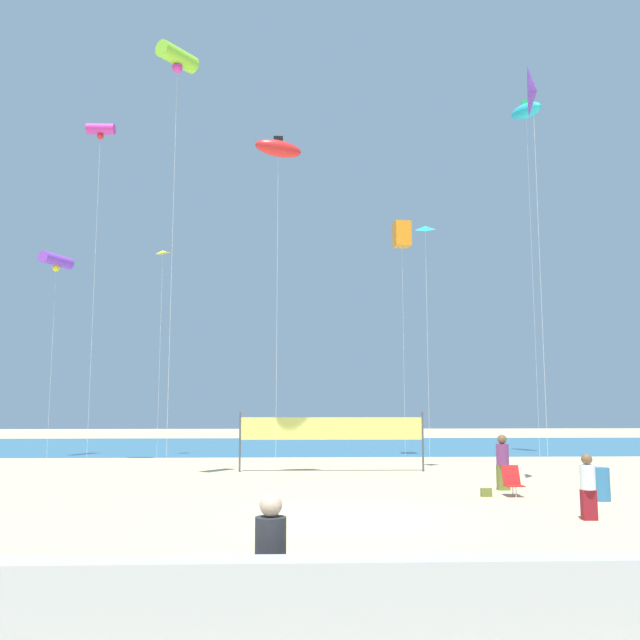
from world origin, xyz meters
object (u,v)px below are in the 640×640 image
object	(u,v)px
toddler_figure	(308,594)
kite_red_inflatable	(278,149)
kite_yellow_diamond	(162,255)
kite_violet_tube	(56,261)
volleyball_net	(332,431)
kite_orange_box	(402,235)
kite_violet_delta	(533,92)
kite_lime_tube	(178,58)
kite_cyan_inflatable	(526,111)
beachgoer_plum_shirt	(503,460)
folding_beach_chair	(512,480)
trash_barrel	(600,484)
kite_cyan_diamond	(425,231)
beachgoer_white_shirt	(588,484)
mother_figure	(270,559)
beach_handbag	(486,492)
kite_magenta_tube	(101,130)

from	to	relation	value
toddler_figure	kite_red_inflatable	distance (m)	19.99
kite_yellow_diamond	kite_violet_tube	world-z (taller)	kite_yellow_diamond
kite_violet_tube	kite_red_inflatable	xyz separation A→B (m)	(11.65, -10.07, 2.23)
volleyball_net	kite_orange_box	xyz separation A→B (m)	(4.05, 6.42, 9.89)
kite_orange_box	toddler_figure	bearing A→B (deg)	-101.76
kite_violet_delta	kite_lime_tube	xyz separation A→B (m)	(-12.29, 1.92, 1.98)
kite_violet_delta	kite_red_inflatable	size ratio (longest dim) A/B	1.10
kite_cyan_inflatable	kite_violet_tube	bearing A→B (deg)	179.44
volleyball_net	kite_yellow_diamond	bearing A→B (deg)	140.20
toddler_figure	beachgoer_plum_shirt	distance (m)	14.79
toddler_figure	folding_beach_chair	size ratio (longest dim) A/B	0.98
trash_barrel	kite_cyan_diamond	xyz separation A→B (m)	(-3.23, 8.09, 9.46)
kite_cyan_inflatable	kite_red_inflatable	bearing A→B (deg)	-143.12
kite_orange_box	beachgoer_white_shirt	bearing A→B (deg)	-85.63
toddler_figure	kite_yellow_diamond	bearing A→B (deg)	132.40
kite_violet_delta	kite_yellow_diamond	bearing A→B (deg)	137.86
trash_barrel	kite_cyan_diamond	bearing A→B (deg)	111.75
kite_red_inflatable	kite_orange_box	distance (m)	11.57
kite_lime_tube	kite_orange_box	world-z (taller)	kite_lime_tube
kite_lime_tube	mother_figure	bearing A→B (deg)	-74.84
beach_handbag	kite_violet_tube	bearing A→B (deg)	141.31
beachgoer_white_shirt	kite_magenta_tube	xyz separation A→B (m)	(-15.95, 14.01, 14.42)
mother_figure	kite_magenta_tube	xyz separation A→B (m)	(-8.74, 21.73, 14.36)
kite_yellow_diamond	kite_lime_tube	xyz separation A→B (m)	(2.66, -11.60, 4.66)
beachgoer_plum_shirt	beach_handbag	bearing A→B (deg)	145.93
kite_violet_tube	kite_yellow_diamond	bearing A→B (deg)	3.16
beachgoer_plum_shirt	kite_orange_box	size ratio (longest dim) A/B	0.14
kite_violet_tube	kite_orange_box	xyz separation A→B (m)	(17.87, -0.35, 1.47)
kite_cyan_diamond	kite_magenta_tube	size ratio (longest dim) A/B	0.66
toddler_figure	kite_cyan_inflatable	size ratio (longest dim) A/B	0.05
trash_barrel	kite_cyan_inflatable	world-z (taller)	kite_cyan_inflatable
folding_beach_chair	toddler_figure	bearing A→B (deg)	-90.59
kite_yellow_diamond	kite_magenta_tube	bearing A→B (deg)	-113.20
kite_magenta_tube	kite_cyan_inflatable	bearing A→B (deg)	11.15
trash_barrel	kite_orange_box	size ratio (longest dim) A/B	0.08
kite_yellow_diamond	kite_orange_box	distance (m)	12.58
trash_barrel	kite_yellow_diamond	distance (m)	24.26
beachgoer_white_shirt	kite_lime_tube	xyz separation A→B (m)	(-11.25, 7.17, 14.33)
folding_beach_chair	trash_barrel	world-z (taller)	trash_barrel
beachgoer_plum_shirt	kite_cyan_diamond	world-z (taller)	kite_cyan_diamond
beachgoer_white_shirt	kite_violet_delta	bearing A→B (deg)	-79.83
beach_handbag	kite_lime_tube	bearing A→B (deg)	162.76
mother_figure	kite_red_inflatable	bearing A→B (deg)	79.81
trash_barrel	kite_orange_box	distance (m)	18.88
folding_beach_chair	volleyball_net	xyz separation A→B (m)	(-4.98, 7.51, 1.16)
mother_figure	beachgoer_white_shirt	xyz separation A→B (m)	(7.21, 7.72, -0.05)
kite_cyan_inflatable	toddler_figure	bearing A→B (deg)	-115.29
beach_handbag	trash_barrel	bearing A→B (deg)	-17.32
trash_barrel	kite_lime_tube	size ratio (longest dim) A/B	0.06
mother_figure	kite_red_inflatable	xyz separation A→B (m)	(-0.39, 16.13, 11.40)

